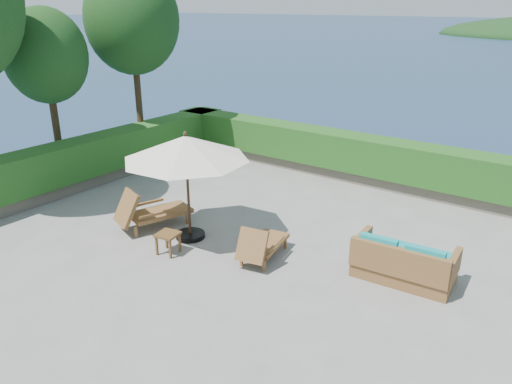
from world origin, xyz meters
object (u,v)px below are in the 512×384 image
Objects in this scene: lounge_right at (262,244)px; patio_umbrella at (186,149)px; lounge_left at (150,211)px; wicker_loveseat at (403,264)px; side_table at (168,237)px.

patio_umbrella is at bearing 172.50° from lounge_right.
lounge_right is at bearing 24.38° from lounge_left.
lounge_right is at bearing -164.85° from wicker_loveseat.
lounge_right is 1.95m from side_table.
side_table is (1.24, -0.65, -0.04)m from lounge_left.
lounge_right is at bearing 3.07° from patio_umbrella.
side_table is 4.68m from wicker_loveseat.
patio_umbrella is at bearing 27.94° from lounge_left.
lounge_right is 2.75m from wicker_loveseat.
lounge_left reaches higher than lounge_right.
lounge_left is 1.22× the size of lounge_right.
wicker_loveseat is at bearing 8.33° from lounge_right.
side_table is (-1.72, -0.92, 0.03)m from lounge_right.
side_table is at bearing -162.42° from lounge_right.
lounge_right is 0.80× the size of wicker_loveseat.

